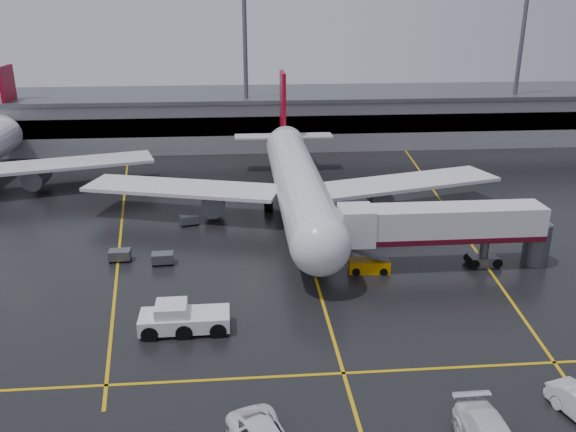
{
  "coord_description": "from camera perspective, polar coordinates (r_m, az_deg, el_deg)",
  "views": [
    {
      "loc": [
        -6.57,
        -55.31,
        23.39
      ],
      "look_at": [
        -2.0,
        -2.0,
        4.0
      ],
      "focal_mm": 37.2,
      "sensor_mm": 36.0,
      "label": 1
    }
  ],
  "objects": [
    {
      "name": "pushback_tractor",
      "position": [
        45.89,
        -10.08,
        -9.69
      ],
      "size": [
        6.71,
        2.94,
        2.38
      ],
      "color": "silver",
      "rests_on": "ground"
    },
    {
      "name": "apron_line_right",
      "position": [
        73.59,
        14.88,
        0.7
      ],
      "size": [
        7.57,
        69.64,
        0.02
      ],
      "primitive_type": "cube",
      "rotation": [
        0.0,
        0.0,
        -0.1
      ],
      "color": "gold",
      "rests_on": "ground"
    },
    {
      "name": "apron_line_centre",
      "position": [
        60.41,
        1.73,
        -2.86
      ],
      "size": [
        0.25,
        90.0,
        0.02
      ],
      "primitive_type": "cube",
      "color": "gold",
      "rests_on": "ground"
    },
    {
      "name": "baggage_cart_c",
      "position": [
        66.66,
        -9.42,
        -0.33
      ],
      "size": [
        2.28,
        1.79,
        1.12
      ],
      "color": "#595B60",
      "rests_on": "ground"
    },
    {
      "name": "baggage_cart_b",
      "position": [
        58.96,
        -15.77,
        -3.59
      ],
      "size": [
        2.03,
        1.35,
        1.12
      ],
      "color": "#595B60",
      "rests_on": "ground"
    },
    {
      "name": "baggage_cart_a",
      "position": [
        57.29,
        -11.88,
        -3.95
      ],
      "size": [
        2.08,
        1.43,
        1.12
      ],
      "color": "#595B60",
      "rests_on": "ground"
    },
    {
      "name": "terminal",
      "position": [
        105.19,
        -1.26,
        9.47
      ],
      "size": [
        122.0,
        19.0,
        8.6
      ],
      "color": "gray",
      "rests_on": "ground"
    },
    {
      "name": "belt_loader",
      "position": [
        55.09,
        7.75,
        -4.73
      ],
      "size": [
        3.85,
        2.05,
        2.35
      ],
      "color": "#C37C00",
      "rests_on": "ground"
    },
    {
      "name": "ground",
      "position": [
        60.41,
        1.73,
        -2.87
      ],
      "size": [
        220.0,
        220.0,
        0.0
      ],
      "primitive_type": "plane",
      "color": "black",
      "rests_on": "ground"
    },
    {
      "name": "main_airliner",
      "position": [
        68.1,
        0.84,
        3.56
      ],
      "size": [
        48.8,
        45.6,
        14.1
      ],
      "color": "silver",
      "rests_on": "ground"
    },
    {
      "name": "light_mast_mid",
      "position": [
        97.73,
        -4.09,
        14.64
      ],
      "size": [
        3.0,
        1.2,
        25.45
      ],
      "color": "#595B60",
      "rests_on": "ground"
    },
    {
      "name": "jet_bridge",
      "position": [
        56.13,
        14.62,
        -1.04
      ],
      "size": [
        19.9,
        3.4,
        6.05
      ],
      "color": "silver",
      "rests_on": "ground"
    },
    {
      "name": "light_mast_right",
      "position": [
        108.25,
        21.25,
        13.9
      ],
      "size": [
        3.0,
        1.2,
        25.45
      ],
      "color": "#595B60",
      "rests_on": "ground"
    },
    {
      "name": "apron_line_stop",
      "position": [
        41.22,
        5.33,
        -14.73
      ],
      "size": [
        60.0,
        0.25,
        0.02
      ],
      "primitive_type": "cube",
      "color": "gold",
      "rests_on": "ground"
    },
    {
      "name": "apron_line_left",
      "position": [
        70.65,
        -15.57,
        -0.16
      ],
      "size": [
        9.99,
        69.35,
        0.02
      ],
      "primitive_type": "cube",
      "rotation": [
        0.0,
        0.0,
        0.14
      ],
      "color": "gold",
      "rests_on": "ground"
    }
  ]
}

